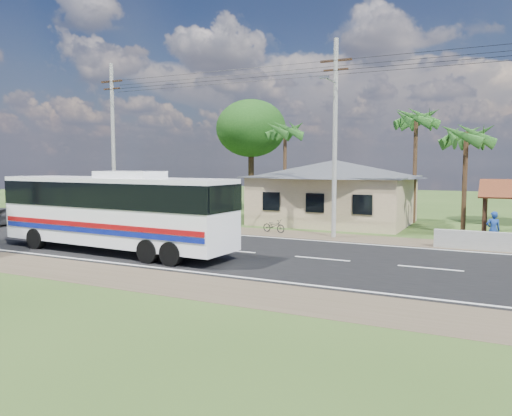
# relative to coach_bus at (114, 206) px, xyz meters

# --- Properties ---
(ground) EXTENTS (120.00, 120.00, 0.00)m
(ground) POSITION_rel_coach_bus_xyz_m (4.72, 2.73, -2.18)
(ground) COLOR #2E481A
(ground) RESTS_ON ground
(road) EXTENTS (120.00, 16.00, 0.03)m
(road) POSITION_rel_coach_bus_xyz_m (4.72, 2.73, -2.17)
(road) COLOR black
(road) RESTS_ON ground
(house) EXTENTS (12.40, 10.00, 5.00)m
(house) POSITION_rel_coach_bus_xyz_m (5.72, 15.72, 0.46)
(house) COLOR tan
(house) RESTS_ON ground
(concrete_barrier) EXTENTS (7.00, 0.30, 0.90)m
(concrete_barrier) POSITION_rel_coach_bus_xyz_m (16.72, 8.33, -1.73)
(concrete_barrier) COLOR #9E9E99
(concrete_barrier) RESTS_ON ground
(utility_poles) EXTENTS (32.80, 2.22, 11.00)m
(utility_poles) POSITION_rel_coach_bus_xyz_m (7.39, 9.21, 3.58)
(utility_poles) COLOR #9E9E99
(utility_poles) RESTS_ON ground
(palm_near) EXTENTS (2.80, 2.80, 6.70)m
(palm_near) POSITION_rel_coach_bus_xyz_m (14.22, 13.73, 3.53)
(palm_near) COLOR #47301E
(palm_near) RESTS_ON ground
(palm_mid) EXTENTS (2.80, 2.80, 8.20)m
(palm_mid) POSITION_rel_coach_bus_xyz_m (10.72, 18.23, 4.97)
(palm_mid) COLOR #47301E
(palm_mid) RESTS_ON ground
(palm_far) EXTENTS (2.80, 2.80, 7.70)m
(palm_far) POSITION_rel_coach_bus_xyz_m (0.72, 18.73, 4.49)
(palm_far) COLOR #47301E
(palm_far) RESTS_ON ground
(tree_behind_house) EXTENTS (6.00, 6.00, 9.61)m
(tree_behind_house) POSITION_rel_coach_bus_xyz_m (-3.28, 20.73, 4.93)
(tree_behind_house) COLOR #47301E
(tree_behind_house) RESTS_ON ground
(coach_bus) EXTENTS (12.42, 3.27, 3.82)m
(coach_bus) POSITION_rel_coach_bus_xyz_m (0.00, 0.00, 0.00)
(coach_bus) COLOR white
(coach_bus) RESTS_ON ground
(motorcycle) EXTENTS (1.58, 0.77, 0.80)m
(motorcycle) POSITION_rel_coach_bus_xyz_m (3.89, 9.51, -1.79)
(motorcycle) COLOR black
(motorcycle) RESTS_ON ground
(person) EXTENTS (0.77, 0.61, 1.83)m
(person) POSITION_rel_coach_bus_xyz_m (15.87, 9.09, -1.27)
(person) COLOR navy
(person) RESTS_ON ground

